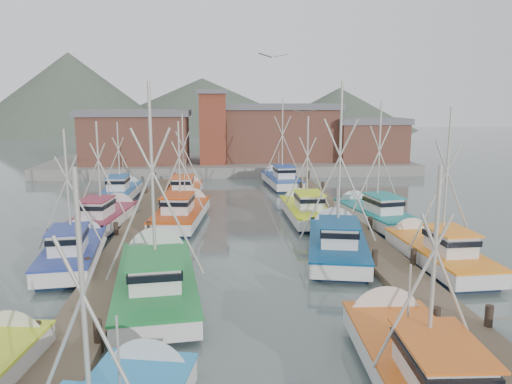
{
  "coord_description": "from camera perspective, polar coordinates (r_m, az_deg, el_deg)",
  "views": [
    {
      "loc": [
        -1.97,
        -25.3,
        8.59
      ],
      "look_at": [
        0.8,
        6.86,
        2.6
      ],
      "focal_mm": 35.0,
      "sensor_mm": 36.0,
      "label": 1
    }
  ],
  "objects": [
    {
      "name": "boat_12",
      "position": [
        43.96,
        -8.13,
        0.03
      ],
      "size": [
        3.27,
        8.63,
        8.09
      ],
      "rotation": [
        0.0,
        0.0,
        -0.04
      ],
      "color": "#0F1C33",
      "rests_on": "ground"
    },
    {
      "name": "boat_13",
      "position": [
        50.18,
        2.82,
        1.43
      ],
      "size": [
        3.76,
        8.92,
        9.48
      ],
      "rotation": [
        0.0,
        0.0,
        0.08
      ],
      "color": "#0F1C33",
      "rests_on": "ground"
    },
    {
      "name": "shed_center",
      "position": [
        62.93,
        2.38,
        6.95
      ],
      "size": [
        14.84,
        9.54,
        6.9
      ],
      "color": "brown",
      "rests_on": "quay"
    },
    {
      "name": "boat_4",
      "position": [
        23.21,
        -11.33,
        -9.61
      ],
      "size": [
        4.35,
        10.75,
        10.33
      ],
      "rotation": [
        0.0,
        0.0,
        0.11
      ],
      "color": "#0F1C33",
      "rests_on": "ground"
    },
    {
      "name": "boat_10",
      "position": [
        35.66,
        -16.87,
        -2.77
      ],
      "size": [
        3.74,
        9.0,
        7.93
      ],
      "rotation": [
        0.0,
        0.0,
        -0.13
      ],
      "color": "#0F1C33",
      "rests_on": "ground"
    },
    {
      "name": "ground",
      "position": [
        26.79,
        -0.45,
        -8.19
      ],
      "size": [
        260.0,
        260.0,
        0.0
      ],
      "primitive_type": "plane",
      "color": "#52635F",
      "rests_on": "ground"
    },
    {
      "name": "boat_5",
      "position": [
        28.61,
        9.22,
        -5.66
      ],
      "size": [
        4.85,
        10.06,
        10.39
      ],
      "rotation": [
        0.0,
        0.0,
        -0.21
      ],
      "color": "#0F1C33",
      "rests_on": "ground"
    },
    {
      "name": "boat_8",
      "position": [
        35.91,
        -8.38,
        -2.33
      ],
      "size": [
        4.03,
        9.65,
        7.97
      ],
      "rotation": [
        0.0,
        0.0,
        -0.13
      ],
      "color": "#0F1C33",
      "rests_on": "ground"
    },
    {
      "name": "dock_left",
      "position": [
        30.93,
        -14.16,
        -5.53
      ],
      "size": [
        2.3,
        46.0,
        1.5
      ],
      "color": "brown",
      "rests_on": "ground"
    },
    {
      "name": "shed_left",
      "position": [
        61.12,
        -13.49,
        6.23
      ],
      "size": [
        12.72,
        8.48,
        6.2
      ],
      "color": "brown",
      "rests_on": "quay"
    },
    {
      "name": "boat_7",
      "position": [
        28.15,
        19.76,
        -6.44
      ],
      "size": [
        3.63,
        8.75,
        8.96
      ],
      "rotation": [
        0.0,
        0.0,
        0.04
      ],
      "color": "#0F1C33",
      "rests_on": "ground"
    },
    {
      "name": "boat_11",
      "position": [
        36.15,
        13.09,
        -2.4
      ],
      "size": [
        4.14,
        9.03,
        9.29
      ],
      "rotation": [
        0.0,
        0.0,
        0.18
      ],
      "color": "#0F1C33",
      "rests_on": "ground"
    },
    {
      "name": "dock_right",
      "position": [
        31.81,
        11.68,
        -4.98
      ],
      "size": [
        2.3,
        46.0,
        1.5
      ],
      "color": "brown",
      "rests_on": "ground"
    },
    {
      "name": "shed_right",
      "position": [
        62.44,
        12.85,
        5.88
      ],
      "size": [
        8.48,
        6.36,
        5.2
      ],
      "color": "brown",
      "rests_on": "quay"
    },
    {
      "name": "boat_9",
      "position": [
        36.45,
        5.58,
        -2.08
      ],
      "size": [
        3.3,
        8.62,
        8.16
      ],
      "rotation": [
        0.0,
        0.0,
        0.01
      ],
      "color": "#0F1C33",
      "rests_on": "ground"
    },
    {
      "name": "distant_hills",
      "position": [
        148.53,
        -9.15,
        7.06
      ],
      "size": [
        175.0,
        140.0,
        42.0
      ],
      "color": "#495345",
      "rests_on": "ground"
    },
    {
      "name": "gull_far",
      "position": [
        27.07,
        5.54,
        9.15
      ],
      "size": [
        1.51,
        0.66,
        0.24
      ],
      "rotation": [
        0.0,
        0.0,
        -0.51
      ],
      "color": "gray",
      "rests_on": "ground"
    },
    {
      "name": "gull_near",
      "position": [
        25.01,
        2.03,
        15.28
      ],
      "size": [
        1.52,
        0.66,
        0.24
      ],
      "rotation": [
        0.0,
        0.0,
        0.48
      ],
      "color": "gray",
      "rests_on": "ground"
    },
    {
      "name": "quay",
      "position": [
        62.84,
        -3.09,
        3.19
      ],
      "size": [
        44.0,
        16.0,
        1.2
      ],
      "primitive_type": "cube",
      "color": "gray",
      "rests_on": "ground"
    },
    {
      "name": "boat_1",
      "position": [
        16.68,
        17.94,
        -18.35
      ],
      "size": [
        3.39,
        9.54,
        7.72
      ],
      "rotation": [
        0.0,
        0.0,
        -0.05
      ],
      "color": "#0F1C33",
      "rests_on": "ground"
    },
    {
      "name": "lookout_tower",
      "position": [
        58.38,
        -4.99,
        7.49
      ],
      "size": [
        3.6,
        3.6,
        8.5
      ],
      "color": "maroon",
      "rests_on": "quay"
    },
    {
      "name": "boat_14",
      "position": [
        45.11,
        -15.06,
        0.04
      ],
      "size": [
        3.05,
        8.1,
        7.35
      ],
      "rotation": [
        0.0,
        0.0,
        -0.03
      ],
      "color": "#0F1C33",
      "rests_on": "ground"
    },
    {
      "name": "boat_6",
      "position": [
        28.39,
        -20.05,
        -6.32
      ],
      "size": [
        3.43,
        8.68,
        7.85
      ],
      "rotation": [
        0.0,
        0.0,
        0.1
      ],
      "color": "#0F1C33",
      "rests_on": "ground"
    }
  ]
}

